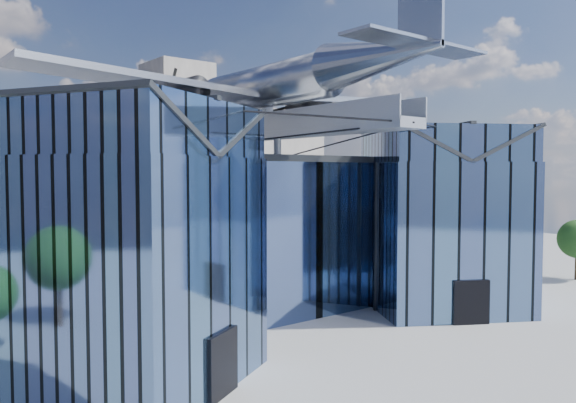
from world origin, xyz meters
TOP-DOWN VIEW (x-y plane):
  - ground_plane at (0.00, 0.00)m, footprint 120.00×120.00m
  - museum at (0.00, 5.82)m, footprint 32.88×24.50m
  - bg_towers at (1.45, 50.49)m, footprint 77.00×24.50m
  - tree_side_e at (25.77, 4.98)m, footprint 4.40×4.40m

SIDE VIEW (x-z plane):
  - ground_plane at x=0.00m, z-range 0.00..0.00m
  - tree_side_e at x=25.77m, z-range 1.07..7.15m
  - museum at x=0.00m, z-range -3.26..14.34m
  - bg_towers at x=1.45m, z-range -2.99..23.01m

